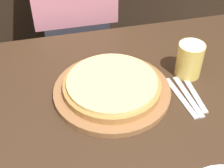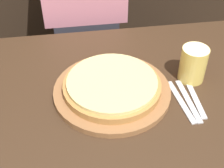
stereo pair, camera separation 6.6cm
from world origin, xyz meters
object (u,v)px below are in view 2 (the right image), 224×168
object	(u,v)px
diner_person	(86,23)
dinner_knife	(188,101)
pizza_on_board	(112,88)
beer_glass	(193,63)
spoon	(196,100)
fork	(181,101)

from	to	relation	value
diner_person	dinner_knife	bearing A→B (deg)	-66.99
dinner_knife	pizza_on_board	bearing A→B (deg)	162.54
pizza_on_board	diner_person	world-z (taller)	diner_person
beer_glass	diner_person	size ratio (longest dim) A/B	0.09
dinner_knife	diner_person	distance (m)	0.71
spoon	diner_person	bearing A→B (deg)	114.84
beer_glass	fork	xyz separation A→B (m)	(-0.07, -0.11, -0.06)
pizza_on_board	fork	world-z (taller)	pizza_on_board
beer_glass	fork	world-z (taller)	beer_glass
diner_person	spoon	bearing A→B (deg)	-65.16
dinner_knife	diner_person	world-z (taller)	diner_person
fork	dinner_knife	size ratio (longest dim) A/B	1.00
diner_person	fork	bearing A→B (deg)	-68.87
pizza_on_board	dinner_knife	xyz separation A→B (m)	(0.24, -0.07, -0.02)
fork	dinner_knife	bearing A→B (deg)	-0.00
pizza_on_board	dinner_knife	world-z (taller)	pizza_on_board
pizza_on_board	dinner_knife	bearing A→B (deg)	-17.46
spoon	diner_person	size ratio (longest dim) A/B	0.13
beer_glass	spoon	bearing A→B (deg)	-100.25
diner_person	beer_glass	bearing A→B (deg)	-59.31
pizza_on_board	beer_glass	size ratio (longest dim) A/B	3.11
fork	pizza_on_board	bearing A→B (deg)	160.61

